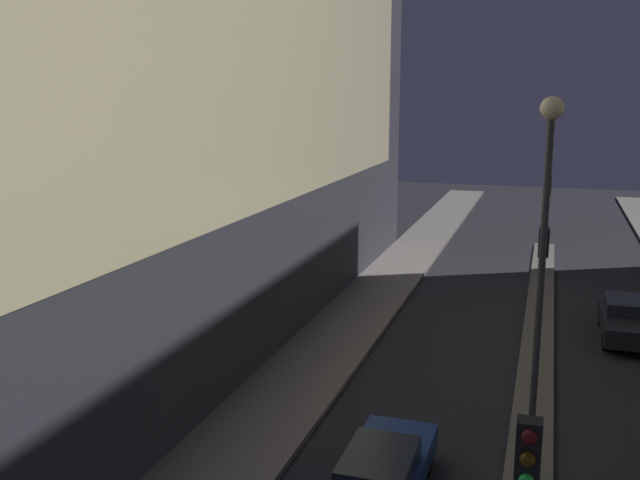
% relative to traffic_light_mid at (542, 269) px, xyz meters
% --- Properties ---
extents(median_strip, '(1.12, 36.89, 0.15)m').
position_rel_traffic_light_mid_xyz_m(median_strip, '(0.00, 2.64, -3.54)').
color(median_strip, '#56544F').
rests_on(median_strip, ground).
extents(traffic_light_mid, '(0.32, 0.42, 4.73)m').
position_rel_traffic_light_mid_xyz_m(traffic_light_mid, '(0.00, 0.00, 0.00)').
color(traffic_light_mid, '#383838').
rests_on(traffic_light_mid, median_strip).
extents(traffic_light_far, '(0.32, 0.42, 4.73)m').
position_rel_traffic_light_mid_xyz_m(traffic_light_far, '(0.00, 14.10, 0.00)').
color(traffic_light_far, '#383838').
rests_on(traffic_light_far, median_strip).
extents(street_lamp, '(0.50, 0.50, 8.70)m').
position_rel_traffic_light_mid_xyz_m(street_lamp, '(0.00, -6.13, 2.31)').
color(street_lamp, '#383838').
rests_on(street_lamp, median_strip).
extents(car_left_lane, '(1.73, 4.79, 1.35)m').
position_rel_traffic_light_mid_xyz_m(car_left_lane, '(-3.06, -8.36, -2.91)').
color(car_left_lane, navy).
rests_on(car_left_lane, ground).
extents(car_right_lane, '(1.75, 4.58, 1.45)m').
position_rel_traffic_light_mid_xyz_m(car_right_lane, '(3.06, 4.97, -2.86)').
color(car_right_lane, black).
rests_on(car_right_lane, ground).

